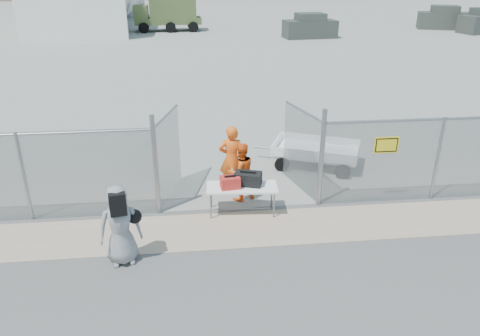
{
  "coord_description": "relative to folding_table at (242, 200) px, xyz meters",
  "views": [
    {
      "loc": [
        -1.13,
        -8.24,
        5.62
      ],
      "look_at": [
        0.0,
        2.0,
        1.1
      ],
      "focal_mm": 35.0,
      "sensor_mm": 36.0,
      "label": 1
    }
  ],
  "objects": [
    {
      "name": "ground",
      "position": [
        -0.02,
        -1.77,
        -0.36
      ],
      "size": [
        160.0,
        160.0,
        0.0
      ],
      "primitive_type": "plane",
      "color": "#444444"
    },
    {
      "name": "tarmac_inside",
      "position": [
        -0.02,
        40.23,
        -0.35
      ],
      "size": [
        160.0,
        80.0,
        0.01
      ],
      "primitive_type": "cube",
      "color": "gray",
      "rests_on": "ground"
    },
    {
      "name": "dirt_strip",
      "position": [
        -0.02,
        -0.77,
        -0.35
      ],
      "size": [
        44.0,
        1.6,
        0.01
      ],
      "primitive_type": "cube",
      "color": "tan",
      "rests_on": "ground"
    },
    {
      "name": "chain_link_fence",
      "position": [
        -0.02,
        0.23,
        0.74
      ],
      "size": [
        40.0,
        0.2,
        2.2
      ],
      "primitive_type": null,
      "color": "gray",
      "rests_on": "ground"
    },
    {
      "name": "folding_table",
      "position": [
        0.0,
        0.0,
        0.0
      ],
      "size": [
        1.74,
        0.82,
        0.72
      ],
      "primitive_type": null,
      "rotation": [
        0.0,
        0.0,
        -0.07
      ],
      "color": "white",
      "rests_on": "ground"
    },
    {
      "name": "orange_bag",
      "position": [
        -0.29,
        -0.05,
        0.5
      ],
      "size": [
        0.49,
        0.35,
        0.28
      ],
      "primitive_type": "cube",
      "rotation": [
        0.0,
        0.0,
        0.12
      ],
      "color": "red",
      "rests_on": "folding_table"
    },
    {
      "name": "black_duffel",
      "position": [
        0.16,
        0.09,
        0.51
      ],
      "size": [
        0.73,
        0.56,
        0.31
      ],
      "primitive_type": "cube",
      "rotation": [
        0.0,
        0.0,
        -0.31
      ],
      "color": "black",
      "rests_on": "folding_table"
    },
    {
      "name": "security_worker_left",
      "position": [
        -0.13,
        1.25,
        0.56
      ],
      "size": [
        0.71,
        0.5,
        1.83
      ],
      "primitive_type": "imported",
      "rotation": [
        0.0,
        0.0,
        3.05
      ],
      "color": "orange",
      "rests_on": "ground"
    },
    {
      "name": "security_worker_right",
      "position": [
        0.05,
        0.73,
        0.41
      ],
      "size": [
        0.91,
        0.81,
        1.54
      ],
      "primitive_type": "imported",
      "rotation": [
        0.0,
        0.0,
        3.5
      ],
      "color": "orange",
      "rests_on": "ground"
    },
    {
      "name": "visitor",
      "position": [
        -2.64,
        -1.76,
        0.49
      ],
      "size": [
        0.92,
        0.7,
        1.7
      ],
      "primitive_type": "imported",
      "rotation": [
        0.0,
        0.0,
        0.2
      ],
      "color": "gray",
      "rests_on": "ground"
    },
    {
      "name": "utility_trailer",
      "position": [
        2.54,
        2.66,
        0.03
      ],
      "size": [
        3.61,
        2.81,
        0.78
      ],
      "primitive_type": null,
      "rotation": [
        0.0,
        0.0,
        -0.41
      ],
      "color": "white",
      "rests_on": "ground"
    },
    {
      "name": "military_truck",
      "position": [
        -2.78,
        34.1,
        1.04
      ],
      "size": [
        5.95,
        2.41,
        2.8
      ],
      "primitive_type": null,
      "rotation": [
        0.0,
        0.0,
        0.04
      ],
      "color": "#4F6131",
      "rests_on": "ground"
    },
    {
      "name": "parked_vehicle_near",
      "position": [
        8.81,
        28.54,
        0.59
      ],
      "size": [
        4.38,
        2.32,
        1.91
      ],
      "primitive_type": null,
      "rotation": [
        0.0,
        0.0,
        0.1
      ],
      "color": "#383E38",
      "rests_on": "ground"
    },
    {
      "name": "parked_vehicle_mid",
      "position": [
        22.52,
        32.76,
        0.66
      ],
      "size": [
        4.93,
        3.46,
        2.04
      ],
      "primitive_type": null,
      "rotation": [
        0.0,
        0.0,
        -0.35
      ],
      "color": "#383E38",
      "rests_on": "ground"
    }
  ]
}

